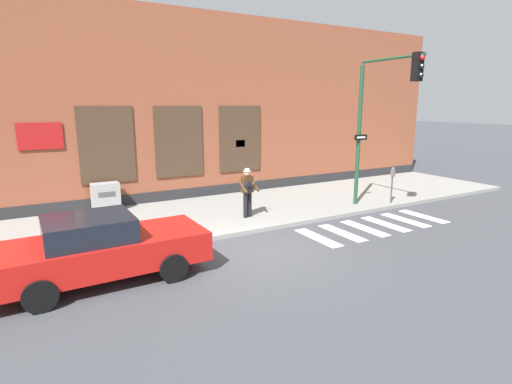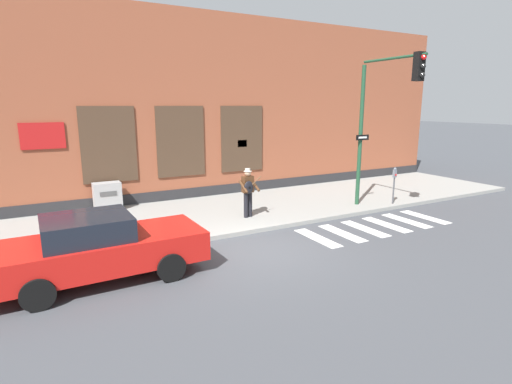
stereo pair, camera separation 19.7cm
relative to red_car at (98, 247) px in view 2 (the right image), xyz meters
name	(u,v)px [view 2 (the right image)]	position (x,y,z in m)	size (l,w,h in m)	color
ground_plane	(259,251)	(4.08, -0.16, -0.77)	(160.00, 160.00, 0.00)	#424449
sidewalk	(206,215)	(4.08, 3.79, -0.70)	(28.00, 5.10, 0.14)	gray
building_backdrop	(165,108)	(4.08, 8.34, 3.01)	(28.00, 4.06, 7.57)	brown
crosswalk	(376,227)	(8.55, -0.06, -0.76)	(5.20, 1.90, 0.01)	silver
red_car	(98,247)	(0.00, 0.00, 0.00)	(4.64, 2.06, 1.53)	red
busker	(248,190)	(5.17, 2.56, 0.33)	(0.73, 0.56, 1.70)	black
traffic_light	(382,107)	(9.74, 1.16, 3.07)	(0.60, 2.79, 5.40)	#1E472D
parking_meter	(394,180)	(11.04, 1.55, 0.31)	(0.13, 0.11, 1.44)	#47474C
utility_box	(108,196)	(1.08, 5.89, -0.12)	(0.97, 0.55, 1.03)	#9E9E9E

